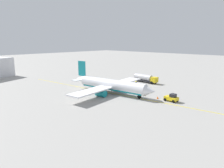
% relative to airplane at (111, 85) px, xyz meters
% --- Properties ---
extents(ground_plane, '(400.00, 400.00, 0.00)m').
position_rel_airplane_xyz_m(ground_plane, '(0.53, 0.06, -2.55)').
color(ground_plane, '#9E9B96').
extents(airplane, '(31.07, 32.28, 9.46)m').
position_rel_airplane_xyz_m(airplane, '(0.00, 0.00, 0.00)').
color(airplane, white).
rests_on(airplane, ground).
extents(fuel_tanker, '(11.33, 3.41, 3.15)m').
position_rel_airplane_xyz_m(fuel_tanker, '(-1.58, 21.73, -0.81)').
color(fuel_tanker, '#2D2D33').
rests_on(fuel_tanker, ground).
extents(pushback_tug, '(3.73, 2.53, 2.20)m').
position_rel_airplane_xyz_m(pushback_tug, '(18.55, 4.83, -1.54)').
color(pushback_tug, yellow).
rests_on(pushback_tug, ground).
extents(refueling_worker, '(0.63, 0.58, 1.71)m').
position_rel_airplane_xyz_m(refueling_worker, '(-2.04, 16.28, -1.72)').
color(refueling_worker, navy).
rests_on(refueling_worker, ground).
extents(safety_cone_nose, '(0.61, 0.61, 0.68)m').
position_rel_airplane_xyz_m(safety_cone_nose, '(14.37, 4.54, -2.21)').
color(safety_cone_nose, '#F2590F').
rests_on(safety_cone_nose, ground).
extents(taxi_line_marking, '(79.29, 8.99, 0.01)m').
position_rel_airplane_xyz_m(taxi_line_marking, '(0.53, 0.06, -2.54)').
color(taxi_line_marking, yellow).
rests_on(taxi_line_marking, ground).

